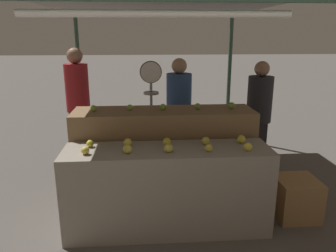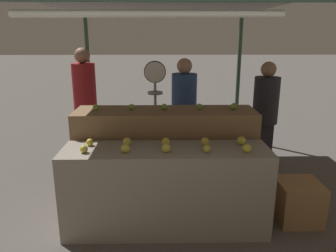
{
  "view_description": "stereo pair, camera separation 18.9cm",
  "coord_description": "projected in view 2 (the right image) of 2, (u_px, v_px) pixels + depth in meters",
  "views": [
    {
      "loc": [
        -0.22,
        -3.04,
        1.98
      ],
      "look_at": [
        0.03,
        0.3,
        1.04
      ],
      "focal_mm": 35.0,
      "sensor_mm": 36.0,
      "label": 1
    },
    {
      "loc": [
        -0.04,
        -3.05,
        1.98
      ],
      "look_at": [
        0.03,
        0.3,
        1.04
      ],
      "focal_mm": 35.0,
      "sensor_mm": 36.0,
      "label": 2
    }
  ],
  "objects": [
    {
      "name": "person_customer_right",
      "position": [
        265.0,
        110.0,
        4.66
      ],
      "size": [
        0.43,
        0.43,
        1.62
      ],
      "rotation": [
        0.0,
        0.0,
        2.91
      ],
      "color": "#2D2D38",
      "rests_on": "ground_plane"
    },
    {
      "name": "apple_front_2",
      "position": [
        166.0,
        148.0,
        3.13
      ],
      "size": [
        0.09,
        0.09,
        0.09
      ],
      "primitive_type": "sphere",
      "color": "gold",
      "rests_on": "display_counter_front"
    },
    {
      "name": "apple_back_2",
      "position": [
        164.0,
        107.0,
        3.72
      ],
      "size": [
        0.07,
        0.07,
        0.07
      ],
      "primitive_type": "sphere",
      "color": "#7AA338",
      "rests_on": "display_counter_back"
    },
    {
      "name": "apple_front_1",
      "position": [
        125.0,
        148.0,
        3.12
      ],
      "size": [
        0.09,
        0.09,
        0.09
      ],
      "primitive_type": "sphere",
      "color": "gold",
      "rests_on": "display_counter_front"
    },
    {
      "name": "person_vendor_at_scale",
      "position": [
        184.0,
        107.0,
        4.76
      ],
      "size": [
        0.49,
        0.49,
        1.66
      ],
      "rotation": [
        0.0,
        0.0,
        2.65
      ],
      "color": "#2D2D38",
      "rests_on": "ground_plane"
    },
    {
      "name": "wooden_crate_side",
      "position": [
        298.0,
        201.0,
        3.56
      ],
      "size": [
        0.45,
        0.45,
        0.45
      ],
      "primitive_type": "cube",
      "color": "#9E7547",
      "rests_on": "ground_plane"
    },
    {
      "name": "apple_front_8",
      "position": [
        205.0,
        141.0,
        3.32
      ],
      "size": [
        0.08,
        0.08,
        0.08
      ],
      "primitive_type": "sphere",
      "color": "gold",
      "rests_on": "display_counter_front"
    },
    {
      "name": "apple_front_6",
      "position": [
        127.0,
        142.0,
        3.32
      ],
      "size": [
        0.08,
        0.08,
        0.08
      ],
      "primitive_type": "sphere",
      "color": "yellow",
      "rests_on": "display_counter_front"
    },
    {
      "name": "apple_front_7",
      "position": [
        166.0,
        142.0,
        3.32
      ],
      "size": [
        0.08,
        0.08,
        0.08
      ],
      "primitive_type": "sphere",
      "color": "gold",
      "rests_on": "display_counter_front"
    },
    {
      "name": "apple_front_9",
      "position": [
        241.0,
        141.0,
        3.35
      ],
      "size": [
        0.09,
        0.09,
        0.09
      ],
      "primitive_type": "sphere",
      "color": "gold",
      "rests_on": "display_counter_front"
    },
    {
      "name": "apple_front_4",
      "position": [
        247.0,
        148.0,
        3.13
      ],
      "size": [
        0.08,
        0.08,
        0.08
      ],
      "primitive_type": "sphere",
      "color": "gold",
      "rests_on": "display_counter_front"
    },
    {
      "name": "apple_back_0",
      "position": [
        96.0,
        107.0,
        3.71
      ],
      "size": [
        0.07,
        0.07,
        0.07
      ],
      "primitive_type": "sphere",
      "color": "#84AD3D",
      "rests_on": "display_counter_back"
    },
    {
      "name": "apple_front_3",
      "position": [
        207.0,
        149.0,
        3.13
      ],
      "size": [
        0.08,
        0.08,
        0.08
      ],
      "primitive_type": "sphere",
      "color": "gold",
      "rests_on": "display_counter_front"
    },
    {
      "name": "person_customer_left",
      "position": [
        85.0,
        97.0,
        5.09
      ],
      "size": [
        0.47,
        0.47,
        1.79
      ],
      "rotation": [
        0.0,
        0.0,
        2.69
      ],
      "color": "#2D2D38",
      "rests_on": "ground_plane"
    },
    {
      "name": "display_counter_front",
      "position": [
        166.0,
        190.0,
        3.35
      ],
      "size": [
        2.07,
        0.55,
        0.89
      ],
      "primitive_type": "cube",
      "color": "gray",
      "rests_on": "ground_plane"
    },
    {
      "name": "apple_front_5",
      "position": [
        90.0,
        142.0,
        3.32
      ],
      "size": [
        0.07,
        0.07,
        0.07
      ],
      "primitive_type": "sphere",
      "color": "gold",
      "rests_on": "display_counter_front"
    },
    {
      "name": "apple_back_1",
      "position": [
        132.0,
        107.0,
        3.73
      ],
      "size": [
        0.07,
        0.07,
        0.07
      ],
      "primitive_type": "sphere",
      "color": "#84AD3D",
      "rests_on": "display_counter_back"
    },
    {
      "name": "display_counter_back",
      "position": [
        165.0,
        157.0,
        3.9
      ],
      "size": [
        2.07,
        0.55,
        1.14
      ],
      "primitive_type": "cube",
      "color": "olive",
      "rests_on": "ground_plane"
    },
    {
      "name": "market_canopy",
      "position": [
        165.0,
        11.0,
        3.87
      ],
      "size": [
        2.97,
        4.05,
        2.37
      ],
      "color": "#33513D",
      "rests_on": "ground_plane"
    },
    {
      "name": "produce_scale",
      "position": [
        155.0,
        95.0,
        4.35
      ],
      "size": [
        0.29,
        0.2,
        1.65
      ],
      "color": "#99999E",
      "rests_on": "ground_plane"
    },
    {
      "name": "apple_back_4",
      "position": [
        234.0,
        106.0,
        3.75
      ],
      "size": [
        0.08,
        0.08,
        0.08
      ],
      "primitive_type": "sphere",
      "color": "#7AA338",
      "rests_on": "display_counter_back"
    },
    {
      "name": "apple_front_0",
      "position": [
        84.0,
        149.0,
        3.12
      ],
      "size": [
        0.08,
        0.08,
        0.08
      ],
      "primitive_type": "sphere",
      "color": "gold",
      "rests_on": "display_counter_front"
    },
    {
      "name": "apple_back_3",
      "position": [
        199.0,
        107.0,
        3.74
      ],
      "size": [
        0.07,
        0.07,
        0.07
      ],
      "primitive_type": "sphere",
      "color": "#7AA338",
      "rests_on": "display_counter_back"
    },
    {
      "name": "ground_plane",
      "position": [
        166.0,
        228.0,
        3.47
      ],
      "size": [
        60.0,
        60.0,
        0.0
      ],
      "primitive_type": "plane",
      "color": "#59544F"
    }
  ]
}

